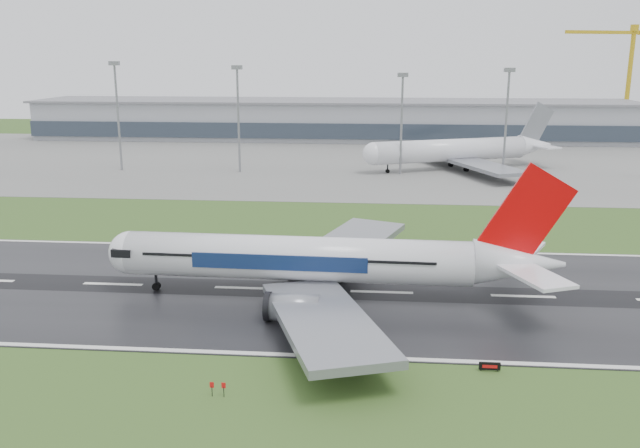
{
  "coord_description": "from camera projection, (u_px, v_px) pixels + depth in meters",
  "views": [
    {
      "loc": [
        18.96,
        -91.11,
        33.09
      ],
      "look_at": [
        10.01,
        12.0,
        7.0
      ],
      "focal_mm": 37.38,
      "sensor_mm": 36.0,
      "label": 1
    }
  ],
  "objects": [
    {
      "name": "ground",
      "position": [
        245.0,
        289.0,
        97.69
      ],
      "size": [
        520.0,
        520.0,
        0.0
      ],
      "primitive_type": "plane",
      "color": "#2F4E1C",
      "rests_on": "ground"
    },
    {
      "name": "runway",
      "position": [
        245.0,
        288.0,
        97.68
      ],
      "size": [
        400.0,
        45.0,
        0.1
      ],
      "primitive_type": "cube",
      "color": "black",
      "rests_on": "ground"
    },
    {
      "name": "apron",
      "position": [
        319.0,
        160.0,
        218.44
      ],
      "size": [
        400.0,
        130.0,
        0.08
      ],
      "primitive_type": "cube",
      "color": "slate",
      "rests_on": "ground"
    },
    {
      "name": "terminal",
      "position": [
        332.0,
        120.0,
        274.58
      ],
      "size": [
        240.0,
        36.0,
        15.0
      ],
      "primitive_type": "cube",
      "color": "gray",
      "rests_on": "ground"
    },
    {
      "name": "main_airliner",
      "position": [
        329.0,
        233.0,
        91.75
      ],
      "size": [
        65.34,
        62.41,
        18.77
      ],
      "primitive_type": null,
      "rotation": [
        0.0,
        0.0,
        -0.03
      ],
      "color": "white",
      "rests_on": "runway"
    },
    {
      "name": "parked_airliner",
      "position": [
        458.0,
        138.0,
        198.59
      ],
      "size": [
        81.86,
        79.47,
        18.74
      ],
      "primitive_type": null,
      "rotation": [
        0.0,
        0.0,
        0.39
      ],
      "color": "white",
      "rests_on": "apron"
    },
    {
      "name": "tower_crane",
      "position": [
        629.0,
        82.0,
        275.12
      ],
      "size": [
        44.51,
        17.39,
        45.5
      ],
      "primitive_type": null,
      "rotation": [
        0.0,
        0.0,
        0.33
      ],
      "color": "gold",
      "rests_on": "ground"
    },
    {
      "name": "runway_sign",
      "position": [
        490.0,
        367.0,
        71.96
      ],
      "size": [
        2.31,
        0.38,
        1.04
      ],
      "primitive_type": null,
      "rotation": [
        0.0,
        0.0,
        0.05
      ],
      "color": "black",
      "rests_on": "ground"
    },
    {
      "name": "floodmast_1",
      "position": [
        118.0,
        119.0,
        195.35
      ],
      "size": [
        0.64,
        0.64,
        30.59
      ],
      "primitive_type": "cylinder",
      "color": "gray",
      "rests_on": "ground"
    },
    {
      "name": "floodmast_2",
      "position": [
        239.0,
        122.0,
        192.48
      ],
      "size": [
        0.64,
        0.64,
        29.5
      ],
      "primitive_type": "cylinder",
      "color": "gray",
      "rests_on": "ground"
    },
    {
      "name": "floodmast_3",
      "position": [
        401.0,
        127.0,
        188.79
      ],
      "size": [
        0.64,
        0.64,
        27.52
      ],
      "primitive_type": "cylinder",
      "color": "gray",
      "rests_on": "ground"
    },
    {
      "name": "floodmast_4",
      "position": [
        506.0,
        125.0,
        186.18
      ],
      "size": [
        0.64,
        0.64,
        28.91
      ],
      "primitive_type": "cylinder",
      "color": "gray",
      "rests_on": "ground"
    }
  ]
}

